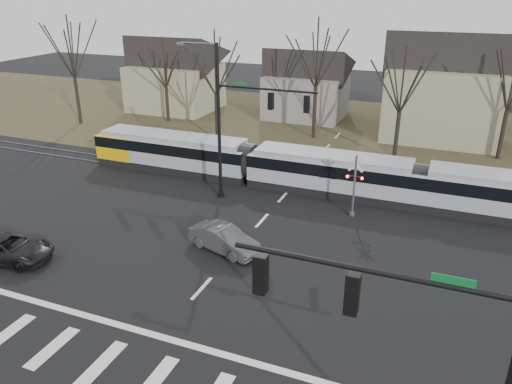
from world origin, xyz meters
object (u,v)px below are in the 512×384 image
at_px(tram, 329,171).
at_px(suv, 7,248).
at_px(rail_crossing_signal, 354,188).
at_px(sedan, 224,239).

relative_size(tram, suv, 7.20).
distance_m(suv, rail_crossing_signal, 19.96).
relative_size(sedan, rail_crossing_signal, 1.11).
xyz_separation_m(suv, rail_crossing_signal, (15.78, 12.16, 1.21)).
distance_m(tram, rail_crossing_signal, 4.00).
xyz_separation_m(sedan, suv, (-10.21, -5.13, -0.02)).
height_order(sedan, rail_crossing_signal, rail_crossing_signal).
distance_m(tram, suv, 20.43).
xyz_separation_m(sedan, rail_crossing_signal, (5.57, 7.03, 1.19)).
height_order(sedan, suv, sedan).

